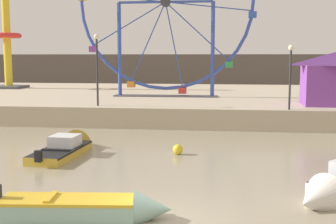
{
  "coord_description": "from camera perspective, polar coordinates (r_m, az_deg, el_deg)",
  "views": [
    {
      "loc": [
        1.63,
        -10.92,
        4.2
      ],
      "look_at": [
        -0.87,
        8.76,
        1.71
      ],
      "focal_mm": 47.88,
      "sensor_mm": 36.0,
      "label": 1
    }
  ],
  "objects": [
    {
      "name": "promenade_lamp_near",
      "position": [
        25.77,
        15.33,
        5.55
      ],
      "size": [
        0.32,
        0.32,
        3.6
      ],
      "color": "#2D2D33",
      "rests_on": "quay_promenade"
    },
    {
      "name": "motorboat_seafoam",
      "position": [
        12.01,
        -9.73,
        -11.92
      ],
      "size": [
        4.69,
        1.43,
        1.09
      ],
      "rotation": [
        0.0,
        0.0,
        0.1
      ],
      "color": "#93BCAD",
      "rests_on": "ground_plane"
    },
    {
      "name": "ferris_wheel_blue_frame",
      "position": [
        33.31,
        -0.33,
        13.48
      ],
      "size": [
        13.01,
        1.2,
        13.25
      ],
      "color": "#334CA8",
      "rests_on": "quay_promenade"
    },
    {
      "name": "promenade_lamp_far",
      "position": [
        27.21,
        -9.03,
        6.61
      ],
      "size": [
        0.32,
        0.32,
        4.29
      ],
      "color": "#2D2D33",
      "rests_on": "quay_promenade"
    },
    {
      "name": "drop_tower_yellow_tower",
      "position": [
        44.32,
        -19.82,
        8.72
      ],
      "size": [
        2.8,
        2.8,
        10.95
      ],
      "color": "gold",
      "rests_on": "quay_promenade"
    },
    {
      "name": "ground_plane",
      "position": [
        11.81,
        -1.2,
        -13.7
      ],
      "size": [
        240.0,
        240.0,
        0.0
      ],
      "primitive_type": "plane",
      "color": "gray"
    },
    {
      "name": "motorboat_mustard_yellow",
      "position": [
        20.28,
        -12.41,
        -4.28
      ],
      "size": [
        1.63,
        5.06,
        1.33
      ],
      "rotation": [
        0.0,
        0.0,
        1.52
      ],
      "color": "gold",
      "rests_on": "ground_plane"
    },
    {
      "name": "quay_promenade",
      "position": [
        36.59,
        4.66,
        1.49
      ],
      "size": [
        110.0,
        22.63,
        1.22
      ],
      "primitive_type": "cube",
      "color": "#B7A88E",
      "rests_on": "ground_plane"
    },
    {
      "name": "carnival_booth_purple_stall",
      "position": [
        28.93,
        20.39,
        4.1
      ],
      "size": [
        4.04,
        3.05,
        3.22
      ],
      "rotation": [
        0.0,
        0.0,
        -0.02
      ],
      "color": "purple",
      "rests_on": "quay_promenade"
    },
    {
      "name": "distant_town_skyline",
      "position": [
        55.96,
        5.6,
        5.07
      ],
      "size": [
        140.0,
        3.0,
        4.4
      ],
      "primitive_type": "cube",
      "color": "#564C47",
      "rests_on": "ground_plane"
    },
    {
      "name": "mooring_buoy_orange",
      "position": [
        19.26,
        1.26,
        -4.78
      ],
      "size": [
        0.44,
        0.44,
        0.44
      ],
      "primitive_type": "sphere",
      "color": "yellow",
      "rests_on": "ground_plane"
    }
  ]
}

